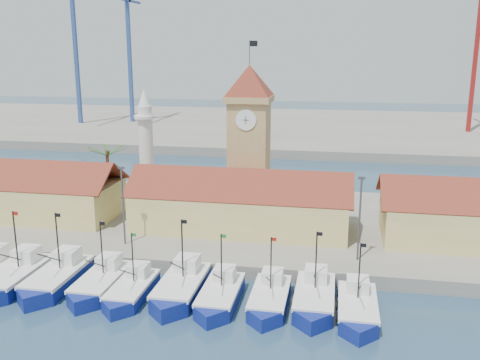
# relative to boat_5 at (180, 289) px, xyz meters

# --- Properties ---
(ground) EXTENTS (400.00, 400.00, 0.00)m
(ground) POSITION_rel_boat_5_xyz_m (2.80, -3.17, -0.82)
(ground) COLOR navy
(ground) RESTS_ON ground
(quay) EXTENTS (140.00, 32.00, 1.50)m
(quay) POSITION_rel_boat_5_xyz_m (2.80, 20.83, -0.07)
(quay) COLOR gray
(quay) RESTS_ON ground
(terminal) EXTENTS (240.00, 80.00, 2.00)m
(terminal) POSITION_rel_boat_5_xyz_m (2.80, 106.83, 0.18)
(terminal) COLOR gray
(terminal) RESTS_ON ground
(boat_1) EXTENTS (3.86, 10.59, 8.01)m
(boat_1) POSITION_rel_boat_5_xyz_m (-17.10, -0.79, 0.01)
(boat_1) COLOR navy
(boat_1) RESTS_ON ground
(boat_2) EXTENTS (3.82, 10.47, 7.92)m
(boat_2) POSITION_rel_boat_5_xyz_m (-12.82, -0.29, 0.00)
(boat_2) COLOR navy
(boat_2) RESTS_ON ground
(boat_3) EXTENTS (3.53, 9.68, 7.32)m
(boat_3) POSITION_rel_boat_5_xyz_m (-8.10, -0.33, -0.06)
(boat_3) COLOR navy
(boat_3) RESTS_ON ground
(boat_4) EXTENTS (3.23, 8.83, 6.69)m
(boat_4) POSITION_rel_boat_5_xyz_m (-4.54, -1.18, -0.13)
(boat_4) COLOR navy
(boat_4) RESTS_ON ground
(boat_5) EXTENTS (3.82, 10.47, 7.92)m
(boat_5) POSITION_rel_boat_5_xyz_m (0.00, 0.00, 0.00)
(boat_5) COLOR navy
(boat_5) RESTS_ON ground
(boat_6) EXTENTS (3.38, 9.27, 7.02)m
(boat_6) POSITION_rel_boat_5_xyz_m (4.04, -0.84, -0.09)
(boat_6) COLOR navy
(boat_6) RESTS_ON ground
(boat_7) EXTENTS (3.33, 9.12, 6.90)m
(boat_7) POSITION_rel_boat_5_xyz_m (8.66, -0.54, -0.11)
(boat_7) COLOR navy
(boat_7) RESTS_ON ground
(boat_8) EXTENTS (3.61, 9.88, 7.48)m
(boat_8) POSITION_rel_boat_5_xyz_m (12.74, 0.13, -0.05)
(boat_8) COLOR navy
(boat_8) RESTS_ON ground
(boat_9) EXTENTS (3.42, 9.36, 7.08)m
(boat_9) POSITION_rel_boat_5_xyz_m (16.61, -1.09, -0.09)
(boat_9) COLOR navy
(boat_9) RESTS_ON ground
(hall_left) EXTENTS (31.20, 10.13, 7.61)m
(hall_left) POSITION_rel_boat_5_xyz_m (-29.20, 16.83, 3.17)
(hall_left) COLOR #E5D27D
(hall_left) RESTS_ON quay
(hall_center) EXTENTS (27.04, 10.13, 7.61)m
(hall_center) POSITION_rel_boat_5_xyz_m (2.80, 16.83, 3.17)
(hall_center) COLOR #E5D27D
(hall_center) RESTS_ON quay
(clock_tower) EXTENTS (5.80, 5.80, 22.70)m
(clock_tower) POSITION_rel_boat_5_xyz_m (2.80, 22.82, 11.14)
(clock_tower) COLOR tan
(clock_tower) RESTS_ON quay
(minaret) EXTENTS (3.00, 3.00, 16.30)m
(minaret) POSITION_rel_boat_5_xyz_m (-12.20, 24.83, 8.91)
(minaret) COLOR silver
(minaret) RESTS_ON quay
(palm_tree) EXTENTS (5.60, 5.03, 8.39)m
(palm_tree) POSITION_rel_boat_5_xyz_m (-17.20, 22.83, 5.43)
(palm_tree) COLOR brown
(palm_tree) RESTS_ON quay
(lamp_posts) EXTENTS (80.70, 0.25, 9.03)m
(lamp_posts) POSITION_rel_boat_5_xyz_m (3.30, 8.83, 5.66)
(lamp_posts) COLOR #3F3F44
(lamp_posts) RESTS_ON quay
(crane_blue_far) EXTENTS (1.00, 32.84, 45.99)m
(crane_blue_far) POSITION_rel_boat_5_xyz_m (-59.85, 97.50, 26.70)
(crane_blue_far) COLOR #2D498A
(crane_blue_far) RESTS_ON terminal
(crane_blue_near) EXTENTS (1.00, 29.21, 42.36)m
(crane_blue_near) POSITION_rel_boat_5_xyz_m (-46.25, 103.90, 24.40)
(crane_blue_near) COLOR #2D498A
(crane_blue_near) RESTS_ON terminal
(crane_red_right) EXTENTS (1.00, 33.38, 46.83)m
(crane_red_right) POSITION_rel_boat_5_xyz_m (47.54, 100.45, 27.21)
(crane_red_right) COLOR maroon
(crane_red_right) RESTS_ON terminal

